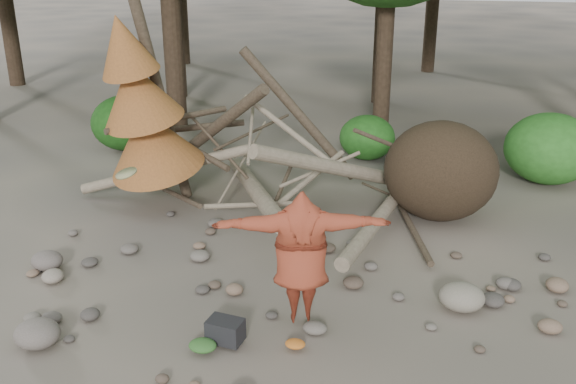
# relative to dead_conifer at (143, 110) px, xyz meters

# --- Properties ---
(ground) EXTENTS (120.00, 120.00, 0.00)m
(ground) POSITION_rel_dead_conifer_xyz_m (3.12, -3.37, -2.11)
(ground) COLOR #514C44
(ground) RESTS_ON ground
(deadfall_pile) EXTENTS (8.55, 5.24, 3.30)m
(deadfall_pile) POSITION_rel_dead_conifer_xyz_m (5.13, 0.87, -1.16)
(deadfall_pile) COLOR #332619
(deadfall_pile) RESTS_ON ground
(dead_conifer) EXTENTS (2.06, 2.16, 4.35)m
(dead_conifer) POSITION_rel_dead_conifer_xyz_m (0.00, 0.00, 0.00)
(dead_conifer) COLOR #4C3F30
(dead_conifer) RESTS_ON ground
(bush_left) EXTENTS (1.80, 1.80, 1.44)m
(bush_left) POSITION_rel_dead_conifer_xyz_m (-2.38, 3.83, -1.39)
(bush_left) COLOR #1D5215
(bush_left) RESTS_ON ground
(bush_mid) EXTENTS (1.40, 1.40, 1.12)m
(bush_mid) POSITION_rel_dead_conifer_xyz_m (3.92, 4.43, -1.55)
(bush_mid) COLOR #27681E
(bush_mid) RESTS_ON ground
(bush_right) EXTENTS (2.00, 2.00, 1.60)m
(bush_right) POSITION_rel_dead_conifer_xyz_m (8.12, 3.63, -1.31)
(bush_right) COLOR #317B26
(bush_right) RESTS_ON ground
(frisbee_thrower) EXTENTS (3.76, 1.25, 2.23)m
(frisbee_thrower) POSITION_rel_dead_conifer_xyz_m (3.85, -3.40, -1.05)
(frisbee_thrower) COLOR maroon
(frisbee_thrower) RESTS_ON ground
(backpack) EXTENTS (0.52, 0.38, 0.32)m
(backpack) POSITION_rel_dead_conifer_xyz_m (2.97, -4.16, -1.95)
(backpack) COLOR black
(backpack) RESTS_ON ground
(cloth_green) EXTENTS (0.38, 0.32, 0.14)m
(cloth_green) POSITION_rel_dead_conifer_xyz_m (2.74, -4.42, -2.04)
(cloth_green) COLOR #305F26
(cloth_green) RESTS_ON ground
(cloth_orange) EXTENTS (0.28, 0.23, 0.10)m
(cloth_orange) POSITION_rel_dead_conifer_xyz_m (3.92, -4.08, -2.06)
(cloth_orange) COLOR #BE6520
(cloth_orange) RESTS_ON ground
(boulder_front_left) EXTENTS (0.63, 0.57, 0.38)m
(boulder_front_left) POSITION_rel_dead_conifer_xyz_m (0.50, -4.76, -1.92)
(boulder_front_left) COLOR #6C625A
(boulder_front_left) RESTS_ON ground
(boulder_mid_right) EXTENTS (0.68, 0.61, 0.41)m
(boulder_mid_right) POSITION_rel_dead_conifer_xyz_m (6.11, -2.50, -1.91)
(boulder_mid_right) COLOR gray
(boulder_mid_right) RESTS_ON ground
(boulder_mid_left) EXTENTS (0.53, 0.48, 0.32)m
(boulder_mid_left) POSITION_rel_dead_conifer_xyz_m (-0.63, -2.75, -1.95)
(boulder_mid_left) COLOR #675E57
(boulder_mid_left) RESTS_ON ground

